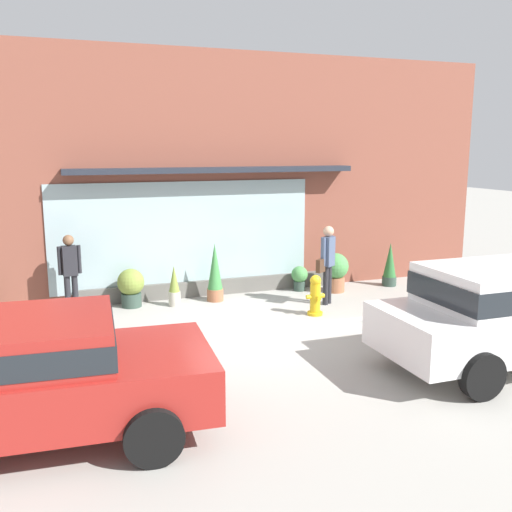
# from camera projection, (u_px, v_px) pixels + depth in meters

# --- Properties ---
(ground_plane) EXTENTS (60.00, 60.00, 0.00)m
(ground_plane) POSITION_uv_depth(u_px,v_px,m) (260.00, 333.00, 10.52)
(ground_plane) COLOR #9E9B93
(curb_strip) EXTENTS (14.00, 0.24, 0.12)m
(curb_strip) POSITION_uv_depth(u_px,v_px,m) (264.00, 333.00, 10.32)
(curb_strip) COLOR #B2B2AD
(curb_strip) RESTS_ON ground_plane
(storefront) EXTENTS (14.00, 0.81, 5.46)m
(storefront) POSITION_uv_depth(u_px,v_px,m) (211.00, 178.00, 12.95)
(storefront) COLOR brown
(storefront) RESTS_ON ground_plane
(fire_hydrant) EXTENTS (0.39, 0.35, 0.83)m
(fire_hydrant) POSITION_uv_depth(u_px,v_px,m) (315.00, 295.00, 11.58)
(fire_hydrant) COLOR gold
(fire_hydrant) RESTS_ON ground_plane
(pedestrian_with_handbag) EXTENTS (0.57, 0.42, 1.71)m
(pedestrian_with_handbag) POSITION_uv_depth(u_px,v_px,m) (327.00, 259.00, 12.26)
(pedestrian_with_handbag) COLOR #232328
(pedestrian_with_handbag) RESTS_ON ground_plane
(pedestrian_passerby) EXTENTS (0.46, 0.23, 1.64)m
(pedestrian_passerby) POSITION_uv_depth(u_px,v_px,m) (70.00, 268.00, 11.53)
(pedestrian_passerby) COLOR #232328
(pedestrian_passerby) RESTS_ON ground_plane
(parked_car_white) EXTENTS (4.39, 1.99, 1.59)m
(parked_car_white) POSITION_uv_depth(u_px,v_px,m) (511.00, 309.00, 8.82)
(parked_car_white) COLOR white
(parked_car_white) RESTS_ON ground_plane
(parked_car_red) EXTENTS (4.28, 2.29, 1.46)m
(parked_car_red) POSITION_uv_depth(u_px,v_px,m) (23.00, 372.00, 6.51)
(parked_car_red) COLOR maroon
(parked_car_red) RESTS_ON ground_plane
(potted_plant_window_left) EXTENTS (0.37, 0.37, 1.29)m
(potted_plant_window_left) POSITION_uv_depth(u_px,v_px,m) (215.00, 273.00, 12.61)
(potted_plant_window_left) COLOR #9E6042
(potted_plant_window_left) RESTS_ON ground_plane
(potted_plant_window_right) EXTENTS (0.62, 0.62, 0.92)m
(potted_plant_window_right) POSITION_uv_depth(u_px,v_px,m) (335.00, 270.00, 13.43)
(potted_plant_window_right) COLOR #9E6042
(potted_plant_window_right) RESTS_ON ground_plane
(potted_plant_trailing_edge) EXTENTS (0.35, 0.35, 1.07)m
(potted_plant_trailing_edge) POSITION_uv_depth(u_px,v_px,m) (390.00, 265.00, 14.01)
(potted_plant_trailing_edge) COLOR #33473D
(potted_plant_trailing_edge) RESTS_ON ground_plane
(potted_plant_near_hydrant) EXTENTS (0.39, 0.39, 0.59)m
(potted_plant_near_hydrant) POSITION_uv_depth(u_px,v_px,m) (300.00, 277.00, 13.55)
(potted_plant_near_hydrant) COLOR #33473D
(potted_plant_near_hydrant) RESTS_ON ground_plane
(potted_plant_window_center) EXTENTS (0.57, 0.57, 0.82)m
(potted_plant_window_center) POSITION_uv_depth(u_px,v_px,m) (131.00, 286.00, 12.16)
(potted_plant_window_center) COLOR #33473D
(potted_plant_window_center) RESTS_ON ground_plane
(potted_plant_by_entrance) EXTENTS (0.26, 0.26, 0.88)m
(potted_plant_by_entrance) POSITION_uv_depth(u_px,v_px,m) (174.00, 287.00, 12.23)
(potted_plant_by_entrance) COLOR #B7B2A3
(potted_plant_by_entrance) RESTS_ON ground_plane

